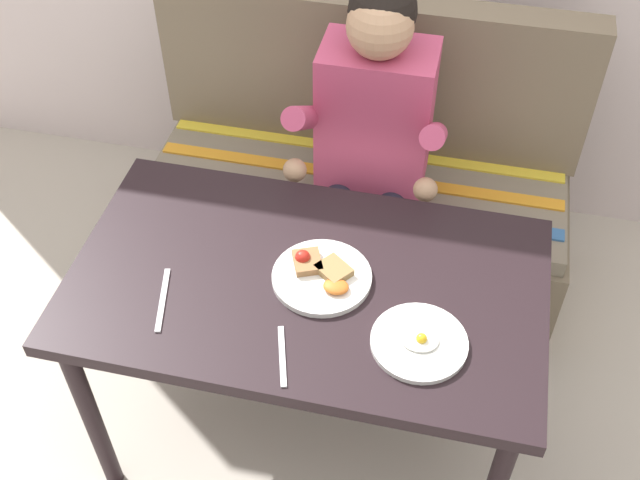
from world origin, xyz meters
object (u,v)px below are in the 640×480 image
table (307,300)px  fork (282,356)px  knife (163,300)px  couch (358,196)px  person (371,136)px  plate_eggs (419,342)px  plate_breakfast (321,275)px

table → fork: bearing=-89.9°
knife → table: bearing=10.3°
couch → person: person is taller
fork → person: bearing=69.0°
plate_eggs → fork: 0.32m
plate_eggs → fork: (-0.30, -0.10, -0.01)m
table → plate_breakfast: plate_breakfast is taller
person → fork: 0.84m
couch → fork: size_ratio=8.47×
plate_eggs → person: bearing=108.5°
plate_breakfast → person: bearing=87.7°
couch → knife: couch is taller
person → knife: person is taller
person → plate_eggs: person is taller
fork → knife: bearing=146.2°
table → fork: fork is taller
table → plate_breakfast: 0.10m
plate_eggs → knife: bearing=-179.5°
plate_eggs → fork: plate_eggs is taller
plate_breakfast → plate_eggs: size_ratio=1.10×
person → plate_breakfast: size_ratio=4.82×
couch → plate_eggs: (0.30, -0.90, 0.41)m
table → couch: 0.83m
table → fork: 0.26m
table → knife: knife is taller
person → plate_breakfast: (-0.02, -0.58, 0.00)m
couch → fork: (0.00, -1.01, 0.40)m
fork → knife: size_ratio=0.85×
person → knife: bearing=-117.8°
knife → couch: bearing=56.5°
table → couch: (0.00, 0.76, -0.32)m
plate_breakfast → table: bearing=-164.9°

